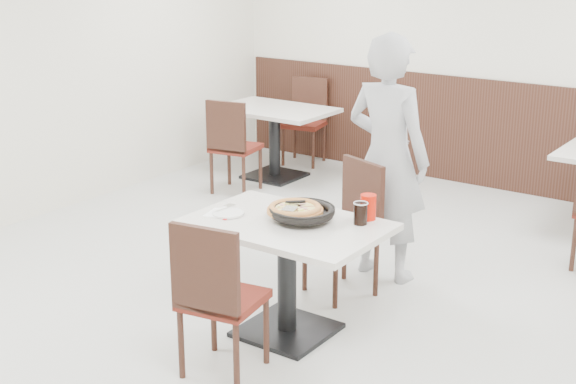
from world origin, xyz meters
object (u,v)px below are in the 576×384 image
Objects in this scene: side_plate at (228,213)px; bg_table_left at (275,143)px; chair_far at (341,230)px; bg_chair_left_far at (304,122)px; pizza_pan at (302,214)px; cola_glass at (361,214)px; red_cup at (368,207)px; bg_chair_left_near at (236,145)px; pizza at (295,211)px; diner_person at (387,158)px; chair_near at (223,296)px; main_table at (287,278)px.

side_plate reaches higher than bg_table_left.
chair_far is 3.54m from bg_chair_left_far.
chair_far is at bearing 99.41° from pizza_pan.
bg_chair_left_far is at bearing 128.88° from cola_glass.
red_cup is 3.19m from bg_chair_left_near.
pizza is 0.29× the size of bg_table_left.
diner_person is (-0.34, 0.96, 0.09)m from cola_glass.
chair_far is 0.79× the size of bg_table_left.
chair_near reaches higher than side_plate.
pizza is 3.56m from bg_table_left.
pizza_pan is 0.32× the size of bg_table_left.
chair_far reaches higher than red_cup.
cola_glass is 0.14× the size of bg_chair_left_near.
bg_chair_left_near is at bearing -20.89° from diner_person.
cola_glass is at bearing -47.93° from bg_chair_left_near.
bg_table_left is at bearing 127.40° from main_table.
bg_chair_left_far is at bearing -41.59° from diner_person.
diner_person reaches higher than main_table.
diner_person is (-0.33, 0.85, 0.08)m from red_cup.
chair_far and bg_chair_left_near have the same top height.
chair_near is 0.75m from pizza_pan.
red_cup is at bearing 93.76° from cola_glass.
cola_glass is 4.20m from bg_chair_left_far.
diner_person is 1.51× the size of bg_table_left.
cola_glass is 1.02m from diner_person.
diner_person reaches higher than bg_chair_left_far.
cola_glass is 0.11m from red_cup.
chair_far is at bearing 95.06° from pizza.
pizza_pan is 0.48m from side_plate.
pizza is at bearing 115.57° from chair_far.
diner_person reaches higher than cola_glass.
diner_person reaches higher than side_plate.
side_plate is 3.46m from bg_table_left.
diner_person is (-0.01, 1.11, 0.11)m from pizza_pan.
side_plate is 1.54× the size of cola_glass.
main_table is 0.63m from cola_glass.
red_cup reaches higher than cola_glass.
chair_near is at bearing -92.86° from pizza.
chair_near and chair_far have the same top height.
pizza is 0.37× the size of bg_chair_left_near.
chair_far is at bearing 93.57° from main_table.
chair_near is (-0.02, -0.60, 0.10)m from main_table.
chair_far is 3.01m from bg_table_left.
bg_chair_left_near is at bearing 128.00° from side_plate.
side_plate reaches higher than main_table.
cola_glass is 0.07× the size of diner_person.
chair_near reaches higher than red_cup.
pizza_pan is at bearing 94.27° from diner_person.
main_table is at bearing 91.27° from diner_person.
chair_near is at bearing -116.04° from cola_glass.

